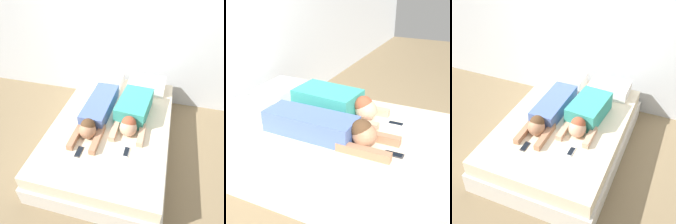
{
  "view_description": "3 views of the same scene",
  "coord_description": "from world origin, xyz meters",
  "views": [
    {
      "loc": [
        0.52,
        -2.0,
        2.29
      ],
      "look_at": [
        0.0,
        0.0,
        0.59
      ],
      "focal_mm": 35.0,
      "sensor_mm": 36.0,
      "label": 1
    },
    {
      "loc": [
        -2.22,
        -1.06,
        1.76
      ],
      "look_at": [
        0.0,
        0.0,
        0.59
      ],
      "focal_mm": 50.0,
      "sensor_mm": 36.0,
      "label": 2
    },
    {
      "loc": [
        1.18,
        -2.74,
        2.81
      ],
      "look_at": [
        0.0,
        0.0,
        0.59
      ],
      "focal_mm": 50.0,
      "sensor_mm": 36.0,
      "label": 3
    }
  ],
  "objects": [
    {
      "name": "ground_plane",
      "position": [
        0.0,
        0.0,
        0.0
      ],
      "size": [
        12.0,
        12.0,
        0.0
      ],
      "primitive_type": "plane",
      "color": "#7F6B4C"
    },
    {
      "name": "bed",
      "position": [
        0.0,
        0.0,
        0.22
      ],
      "size": [
        1.48,
        2.15,
        0.44
      ],
      "color": "beige",
      "rests_on": "ground_plane"
    },
    {
      "name": "pillow_head_left",
      "position": [
        -0.32,
        0.84,
        0.52
      ],
      "size": [
        0.53,
        0.36,
        0.16
      ],
      "color": "white",
      "rests_on": "bed"
    },
    {
      "name": "pillow_head_right",
      "position": [
        0.32,
        0.84,
        0.52
      ],
      "size": [
        0.53,
        0.36,
        0.16
      ],
      "color": "white",
      "rests_on": "bed"
    },
    {
      "name": "person_left",
      "position": [
        -0.2,
        0.02,
        0.54
      ],
      "size": [
        0.33,
        1.15,
        0.23
      ],
      "color": "#4C66A5",
      "rests_on": "bed"
    },
    {
      "name": "person_right",
      "position": [
        0.24,
        0.13,
        0.56
      ],
      "size": [
        0.43,
        0.89,
        0.24
      ],
      "color": "teal",
      "rests_on": "bed"
    },
    {
      "name": "cell_phone_left",
      "position": [
        -0.22,
        -0.58,
        0.45
      ],
      "size": [
        0.06,
        0.15,
        0.01
      ],
      "color": "#2D2D33",
      "rests_on": "bed"
    },
    {
      "name": "cell_phone_right",
      "position": [
        0.28,
        -0.45,
        0.45
      ],
      "size": [
        0.06,
        0.15,
        0.01
      ],
      "color": "silver",
      "rests_on": "bed"
    }
  ]
}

